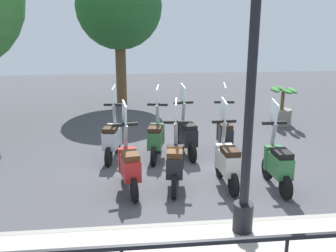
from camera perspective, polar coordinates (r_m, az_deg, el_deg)
The scene contains 12 objects.
ground_plane at distance 7.43m, azimuth 4.03°, elevation -7.00°, with size 28.00×28.00×0.00m, color #424247.
lamp_post_near at distance 4.62m, azimuth 12.61°, elevation 7.43°, with size 0.26×0.90×4.68m.
tree_distant at distance 13.18m, azimuth -7.50°, elevation 17.60°, with size 2.90×2.90×4.78m.
potted_palm at distance 11.05m, azimuth 16.95°, elevation 2.46°, with size 1.06×0.66×1.05m.
scooter_near_0 at distance 6.83m, azimuth 16.36°, elevation -5.40°, with size 1.23×0.44×1.54m.
scooter_near_1 at distance 6.73m, azimuth 9.01°, elevation -5.23°, with size 1.23×0.44×1.54m.
scooter_near_2 at distance 6.59m, azimuth 1.09°, elevation -5.49°, with size 1.23×0.47×1.54m.
scooter_near_3 at distance 6.49m, azimuth -5.93°, elevation -5.93°, with size 1.23×0.47×1.54m.
scooter_far_0 at distance 8.27m, azimuth 8.63°, elevation -1.17°, with size 1.23×0.44×1.54m.
scooter_far_1 at distance 8.14m, azimuth 2.87°, elevation -1.28°, with size 1.23×0.45×1.54m.
scooter_far_2 at distance 7.95m, azimuth -1.83°, elevation -1.70°, with size 1.22×0.49×1.54m.
scooter_far_3 at distance 8.01m, azimuth -8.47°, elevation -1.73°, with size 1.22×0.48×1.54m.
Camera 1 is at (-6.73, 1.24, 2.89)m, focal length 40.00 mm.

